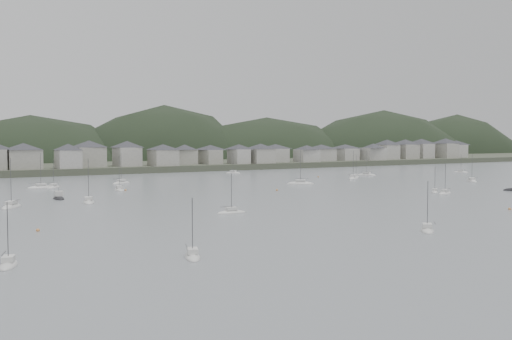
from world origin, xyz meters
TOP-DOWN VIEW (x-y plane):
  - ground at (0.00, 0.00)m, footprint 900.00×900.00m
  - far_shore_land at (0.00, 295.00)m, footprint 900.00×250.00m
  - forested_ridge at (4.83, 269.40)m, footprint 851.55×103.94m
  - waterfront_town at (50.59, 183.34)m, footprint 451.48×28.46m
  - sailboat_lead at (128.63, 99.59)m, footprint 5.14×6.88m
  - moored_fleet at (-24.24, 62.39)m, footprint 233.02×177.53m
  - motor_launch_far at (-64.49, 72.51)m, footprint 2.87×7.38m
  - mooring_buoys at (8.96, 52.61)m, footprint 186.27×115.80m

SIDE VIEW (x-z plane):
  - forested_ridge at x=4.83m, z-range -62.57..40.00m
  - ground at x=0.00m, z-range 0.00..0.00m
  - mooring_buoys at x=8.96m, z-range -0.20..0.50m
  - moored_fleet at x=-24.24m, z-range -6.48..6.83m
  - sailboat_lead at x=128.63m, z-range -4.40..4.77m
  - motor_launch_far at x=-64.49m, z-range -1.58..2.17m
  - far_shore_land at x=0.00m, z-range 0.00..3.00m
  - waterfront_town at x=50.59m, z-range 2.20..15.12m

